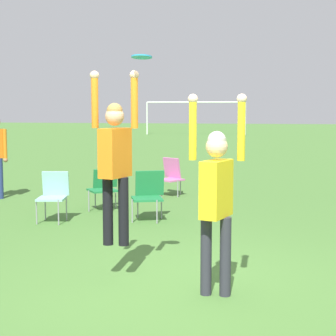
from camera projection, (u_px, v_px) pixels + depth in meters
ground_plane at (173, 284)px, 6.34m from camera, size 120.00×120.00×0.00m
person_jumping at (115, 155)px, 6.41m from camera, size 0.57×0.46×2.01m
person_defending at (216, 190)px, 5.86m from camera, size 0.61×0.49×2.13m
frisbee at (142, 57)px, 6.09m from camera, size 0.23×0.23×0.04m
camping_chair_0 at (104, 186)px, 10.95m from camera, size 0.68×0.75×0.78m
camping_chair_2 at (148, 192)px, 9.94m from camera, size 0.65×0.70×0.86m
camping_chair_4 at (171, 175)px, 12.69m from camera, size 0.66×0.73×0.84m
camping_chair_5 at (53, 192)px, 9.77m from camera, size 0.53×0.57×0.87m
soccer_goal at (195, 109)px, 39.62m from camera, size 7.10×0.10×2.35m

